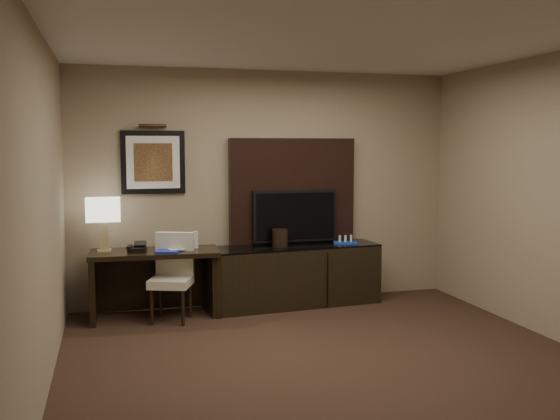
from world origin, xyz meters
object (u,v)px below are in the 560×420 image
object	(u,v)px
tv	(295,216)
water_bottle	(195,240)
desk	(155,284)
desk_phone	(137,248)
table_lamp	(103,225)
credenza	(292,275)
ice_bucket	(280,238)
desk_chair	(171,281)
minibar_tray	(345,239)

from	to	relation	value
tv	water_bottle	distance (m)	1.22
desk	desk_phone	distance (m)	0.45
desk	table_lamp	size ratio (longest dim) A/B	2.35
credenza	ice_bucket	world-z (taller)	ice_bucket
desk	tv	bearing A→B (deg)	11.79
credenza	table_lamp	bearing A→B (deg)	175.67
credenza	desk_chair	distance (m)	1.45
water_bottle	minibar_tray	bearing A→B (deg)	0.50
desk	credenza	bearing A→B (deg)	7.08
minibar_tray	table_lamp	bearing A→B (deg)	179.71
desk	water_bottle	world-z (taller)	water_bottle
table_lamp	tv	bearing A→B (deg)	4.06
credenza	desk_phone	size ratio (longest dim) A/B	10.69
desk	minibar_tray	bearing A→B (deg)	5.33
desk	table_lamp	world-z (taller)	table_lamp
desk_chair	desk_phone	world-z (taller)	desk_chair
water_bottle	tv	bearing A→B (deg)	8.71
desk	water_bottle	xyz separation A→B (m)	(0.44, 0.06, 0.45)
tv	water_bottle	size ratio (longest dim) A/B	5.45
table_lamp	desk_phone	bearing A→B (deg)	-22.03
desk_chair	minibar_tray	bearing A→B (deg)	28.03
credenza	water_bottle	xyz separation A→B (m)	(-1.11, -0.04, 0.47)
desk_chair	desk_phone	size ratio (longest dim) A/B	4.52
ice_bucket	water_bottle	bearing A→B (deg)	-179.14
desk	credenza	distance (m)	1.56
tv	water_bottle	bearing A→B (deg)	-171.29
desk	tv	xyz separation A→B (m)	(1.63, 0.24, 0.66)
table_lamp	water_bottle	world-z (taller)	table_lamp
water_bottle	minibar_tray	distance (m)	1.76
credenza	ice_bucket	distance (m)	0.47
table_lamp	water_bottle	size ratio (longest dim) A/B	3.12
desk	tv	size ratio (longest dim) A/B	1.35
desk_chair	ice_bucket	world-z (taller)	ice_bucket
table_lamp	desk_phone	world-z (taller)	table_lamp
desk_chair	minibar_tray	size ratio (longest dim) A/B	3.12
tv	table_lamp	xyz separation A→B (m)	(-2.15, -0.15, -0.01)
desk_chair	ice_bucket	distance (m)	1.34
water_bottle	desk	bearing A→B (deg)	-172.49
tv	desk_phone	world-z (taller)	tv
desk_phone	water_bottle	size ratio (longest dim) A/B	1.03
desk	desk_chair	bearing A→B (deg)	-51.36
tv	table_lamp	distance (m)	2.15
minibar_tray	credenza	bearing A→B (deg)	177.66
desk	desk_phone	size ratio (longest dim) A/B	7.15
desk	ice_bucket	distance (m)	1.47
ice_bucket	table_lamp	bearing A→B (deg)	179.56
credenza	desk_chair	xyz separation A→B (m)	(-1.41, -0.31, 0.08)
credenza	minibar_tray	xyz separation A→B (m)	(0.64, -0.03, 0.40)
desk_phone	minibar_tray	size ratio (longest dim) A/B	0.69
ice_bucket	minibar_tray	size ratio (longest dim) A/B	0.74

